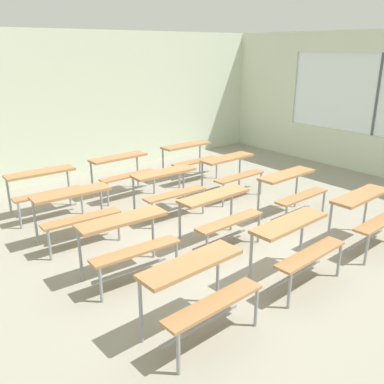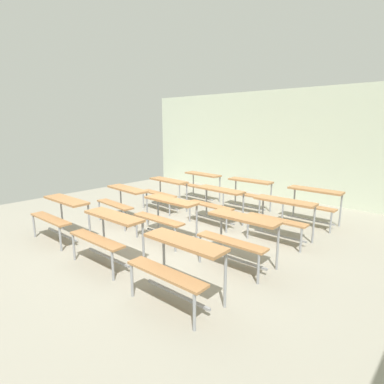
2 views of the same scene
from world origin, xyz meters
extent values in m
cube|color=gray|center=(0.00, 0.00, -0.03)|extent=(10.00, 9.00, 0.05)
cube|color=beige|center=(0.00, 4.50, 1.50)|extent=(10.00, 0.12, 3.00)
cube|color=#A87547|center=(-1.42, -1.22, 0.72)|extent=(1.11, 0.36, 0.04)
cube|color=#A87547|center=(-1.41, -1.54, 0.44)|extent=(1.11, 0.26, 0.03)
cylinder|color=gray|center=(-1.92, -1.10, 0.36)|extent=(0.04, 0.04, 0.72)
cylinder|color=gray|center=(-0.92, -1.06, 0.36)|extent=(0.04, 0.04, 0.72)
cylinder|color=gray|center=(-1.90, -1.65, 0.22)|extent=(0.04, 0.04, 0.44)
cylinder|color=gray|center=(-0.90, -1.61, 0.22)|extent=(0.04, 0.04, 0.44)
cube|color=gray|center=(-1.41, -1.36, 0.10)|extent=(1.00, 0.07, 0.03)
cube|color=#A87547|center=(0.08, -1.20, 0.72)|extent=(1.11, 0.37, 0.04)
cube|color=#A87547|center=(0.09, -1.52, 0.44)|extent=(1.11, 0.27, 0.03)
cylinder|color=gray|center=(-0.43, -1.08, 0.36)|extent=(0.04, 0.04, 0.72)
cylinder|color=gray|center=(0.57, -1.04, 0.36)|extent=(0.04, 0.04, 0.72)
cylinder|color=gray|center=(-0.41, -1.63, 0.22)|extent=(0.04, 0.04, 0.44)
cylinder|color=gray|center=(0.59, -1.59, 0.22)|extent=(0.04, 0.04, 0.44)
cube|color=gray|center=(0.08, -1.34, 0.10)|extent=(1.00, 0.07, 0.03)
cube|color=#A87547|center=(1.59, -1.23, 0.72)|extent=(1.11, 0.36, 0.04)
cube|color=#A87547|center=(1.60, -1.55, 0.44)|extent=(1.11, 0.26, 0.03)
cylinder|color=gray|center=(1.09, -1.11, 0.36)|extent=(0.04, 0.04, 0.72)
cylinder|color=gray|center=(2.09, -1.07, 0.36)|extent=(0.04, 0.04, 0.72)
cylinder|color=gray|center=(1.11, -1.66, 0.22)|extent=(0.04, 0.04, 0.44)
cylinder|color=gray|center=(2.11, -1.62, 0.22)|extent=(0.04, 0.04, 0.44)
cube|color=gray|center=(1.60, -1.37, 0.10)|extent=(1.00, 0.07, 0.03)
cube|color=#A87547|center=(-1.40, 0.12, 0.72)|extent=(1.11, 0.37, 0.04)
cube|color=#A87547|center=(-1.41, -0.20, 0.44)|extent=(1.11, 0.27, 0.03)
cylinder|color=gray|center=(-1.89, 0.28, 0.36)|extent=(0.04, 0.04, 0.72)
cylinder|color=gray|center=(-0.89, 0.23, 0.36)|extent=(0.04, 0.04, 0.72)
cylinder|color=gray|center=(-1.92, -0.27, 0.22)|extent=(0.04, 0.04, 0.44)
cylinder|color=gray|center=(-0.92, -0.32, 0.22)|extent=(0.04, 0.04, 0.44)
cube|color=gray|center=(-1.40, -0.02, 0.10)|extent=(1.00, 0.08, 0.03)
cube|color=#A87547|center=(0.02, 0.06, 0.72)|extent=(1.11, 0.35, 0.04)
cube|color=#A87547|center=(0.03, -0.26, 0.44)|extent=(1.11, 0.25, 0.03)
cylinder|color=gray|center=(-0.49, 0.18, 0.36)|extent=(0.04, 0.04, 0.72)
cylinder|color=gray|center=(0.51, 0.21, 0.36)|extent=(0.04, 0.04, 0.72)
cylinder|color=gray|center=(-0.47, -0.37, 0.22)|extent=(0.04, 0.04, 0.44)
cylinder|color=gray|center=(0.53, -0.34, 0.22)|extent=(0.04, 0.04, 0.44)
cube|color=gray|center=(0.02, -0.08, 0.10)|extent=(1.00, 0.06, 0.03)
cube|color=#A87547|center=(1.58, 0.05, 0.72)|extent=(1.11, 0.35, 0.04)
cube|color=#A87547|center=(1.59, -0.27, 0.44)|extent=(1.11, 0.25, 0.03)
cylinder|color=gray|center=(1.08, 0.18, 0.36)|extent=(0.04, 0.04, 0.72)
cylinder|color=gray|center=(2.08, 0.21, 0.36)|extent=(0.04, 0.04, 0.72)
cylinder|color=gray|center=(1.10, -0.37, 0.22)|extent=(0.04, 0.04, 0.44)
cylinder|color=gray|center=(2.10, -0.34, 0.22)|extent=(0.04, 0.04, 0.44)
cube|color=gray|center=(1.59, -0.09, 0.10)|extent=(1.00, 0.06, 0.03)
cube|color=#A87547|center=(-1.47, 1.40, 0.72)|extent=(1.11, 0.37, 0.04)
cube|color=#A87547|center=(-1.49, 1.08, 0.44)|extent=(1.11, 0.27, 0.03)
cylinder|color=gray|center=(-1.97, 1.57, 0.36)|extent=(0.04, 0.04, 0.72)
cylinder|color=gray|center=(-0.97, 1.52, 0.36)|extent=(0.04, 0.04, 0.72)
cylinder|color=gray|center=(-1.99, 1.02, 0.22)|extent=(0.04, 0.04, 0.44)
cylinder|color=gray|center=(-0.99, 0.97, 0.22)|extent=(0.04, 0.04, 0.44)
cube|color=gray|center=(-1.48, 1.26, 0.10)|extent=(1.00, 0.08, 0.03)
cube|color=#A87547|center=(0.12, 1.40, 0.72)|extent=(1.11, 0.35, 0.04)
cube|color=#A87547|center=(0.11, 1.08, 0.44)|extent=(1.11, 0.25, 0.03)
cylinder|color=gray|center=(-0.38, 1.55, 0.36)|extent=(0.04, 0.04, 0.72)
cylinder|color=gray|center=(0.62, 1.53, 0.36)|extent=(0.04, 0.04, 0.72)
cylinder|color=gray|center=(-0.39, 1.00, 0.22)|extent=(0.04, 0.04, 0.44)
cylinder|color=gray|center=(0.61, 0.98, 0.22)|extent=(0.04, 0.04, 0.44)
cube|color=gray|center=(0.12, 1.26, 0.10)|extent=(1.00, 0.06, 0.03)
cube|color=#A87547|center=(1.57, 1.42, 0.72)|extent=(1.11, 0.35, 0.04)
cube|color=#A87547|center=(1.58, 1.10, 0.44)|extent=(1.11, 0.25, 0.03)
cylinder|color=gray|center=(1.07, 1.54, 0.36)|extent=(0.04, 0.04, 0.72)
cylinder|color=gray|center=(2.07, 1.57, 0.36)|extent=(0.04, 0.04, 0.72)
cylinder|color=gray|center=(1.08, 0.99, 0.22)|extent=(0.04, 0.04, 0.44)
cylinder|color=gray|center=(2.08, 1.02, 0.22)|extent=(0.04, 0.04, 0.44)
cube|color=gray|center=(1.57, 1.28, 0.10)|extent=(1.00, 0.06, 0.03)
cube|color=#A87547|center=(-1.46, 2.68, 0.72)|extent=(1.11, 0.36, 0.04)
cube|color=#A87547|center=(-1.47, 2.36, 0.44)|extent=(1.11, 0.26, 0.03)
cylinder|color=gray|center=(-1.95, 2.84, 0.36)|extent=(0.04, 0.04, 0.72)
cylinder|color=gray|center=(-0.95, 2.79, 0.36)|extent=(0.04, 0.04, 0.72)
cylinder|color=gray|center=(-1.97, 2.29, 0.22)|extent=(0.04, 0.04, 0.44)
cylinder|color=gray|center=(-0.97, 2.25, 0.22)|extent=(0.04, 0.04, 0.44)
cube|color=gray|center=(-1.46, 2.54, 0.10)|extent=(1.00, 0.07, 0.03)
cube|color=#A87547|center=(0.03, 2.73, 0.72)|extent=(1.11, 0.36, 0.04)
cube|color=#A87547|center=(0.04, 2.41, 0.44)|extent=(1.11, 0.26, 0.03)
cylinder|color=gray|center=(-0.48, 2.85, 0.36)|extent=(0.04, 0.04, 0.72)
cylinder|color=gray|center=(0.52, 2.88, 0.36)|extent=(0.04, 0.04, 0.72)
cylinder|color=gray|center=(-0.46, 2.30, 0.22)|extent=(0.04, 0.04, 0.44)
cylinder|color=gray|center=(0.54, 2.34, 0.22)|extent=(0.04, 0.04, 0.44)
cube|color=gray|center=(0.03, 2.59, 0.10)|extent=(1.00, 0.06, 0.03)
cube|color=#A87547|center=(1.62, 2.72, 0.72)|extent=(1.10, 0.33, 0.04)
cube|color=#A87547|center=(1.62, 2.40, 0.44)|extent=(1.10, 0.23, 0.03)
cylinder|color=gray|center=(1.12, 2.85, 0.36)|extent=(0.04, 0.04, 0.72)
cylinder|color=gray|center=(2.12, 2.86, 0.36)|extent=(0.04, 0.04, 0.72)
cylinder|color=gray|center=(1.12, 2.30, 0.22)|extent=(0.04, 0.04, 0.44)
cylinder|color=gray|center=(2.12, 2.31, 0.22)|extent=(0.04, 0.04, 0.44)
cube|color=gray|center=(1.62, 2.58, 0.10)|extent=(1.00, 0.04, 0.03)
camera|label=1|loc=(-3.60, -3.93, 2.67)|focal=38.72mm
camera|label=2|loc=(3.99, -3.71, 2.10)|focal=28.95mm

